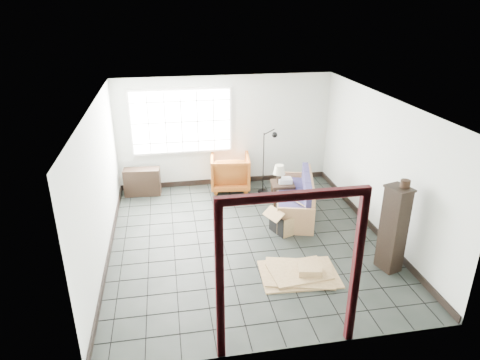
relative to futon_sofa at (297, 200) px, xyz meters
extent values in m
plane|color=black|center=(-1.24, -0.88, -0.30)|extent=(5.50, 5.50, 0.00)
cube|color=silver|center=(-1.24, 1.87, 1.00)|extent=(5.00, 0.02, 2.60)
cube|color=silver|center=(-1.24, -3.63, 1.00)|extent=(5.00, 0.02, 2.60)
cube|color=silver|center=(-3.74, -0.88, 1.00)|extent=(0.02, 5.50, 2.60)
cube|color=silver|center=(1.26, -0.88, 1.00)|extent=(0.02, 5.50, 2.60)
cube|color=white|center=(-1.24, -0.88, 2.30)|extent=(5.00, 5.50, 0.02)
cube|color=black|center=(-1.24, 1.85, -0.24)|extent=(4.95, 0.03, 0.12)
cube|color=black|center=(-3.72, -0.88, -0.24)|extent=(0.03, 5.45, 0.12)
cube|color=black|center=(1.24, -0.88, -0.24)|extent=(0.03, 5.45, 0.12)
cube|color=silver|center=(-2.24, 1.83, 1.30)|extent=(2.32, 0.06, 1.52)
cube|color=white|center=(-2.24, 1.79, 1.30)|extent=(2.20, 0.02, 1.40)
cube|color=#340B0F|center=(-2.09, -3.58, 0.75)|extent=(0.10, 0.08, 2.10)
cube|color=#340B0F|center=(-0.39, -3.58, 0.75)|extent=(0.10, 0.08, 2.10)
cube|color=#340B0F|center=(-1.24, -3.58, 1.85)|extent=(1.80, 0.08, 0.10)
cube|color=brown|center=(-0.06, 0.02, -0.14)|extent=(1.14, 1.88, 0.32)
cube|color=brown|center=(-0.29, -0.86, -0.02)|extent=(0.69, 0.24, 0.56)
cube|color=brown|center=(0.18, 0.89, -0.02)|extent=(0.69, 0.24, 0.56)
cube|color=brown|center=(0.25, -0.07, 0.18)|extent=(0.53, 1.71, 0.62)
cube|color=#171A3B|center=(-0.23, -0.54, 0.09)|extent=(0.76, 0.71, 0.14)
cube|color=#171A3B|center=(0.02, -0.61, 0.30)|extent=(0.27, 0.58, 0.46)
cube|color=#171A3B|center=(-0.07, 0.02, 0.09)|extent=(0.76, 0.71, 0.14)
cube|color=#171A3B|center=(0.17, -0.05, 0.30)|extent=(0.27, 0.58, 0.46)
cube|color=#171A3B|center=(0.08, 0.58, 0.09)|extent=(0.76, 0.71, 0.14)
cube|color=#171A3B|center=(0.32, 0.51, 0.30)|extent=(0.27, 0.58, 0.46)
imported|color=#994916|center=(-1.18, 1.52, 0.16)|extent=(0.98, 0.94, 0.92)
cube|color=black|center=(-0.20, 0.44, 0.19)|extent=(0.52, 0.52, 0.06)
cube|color=black|center=(-0.41, 0.27, -0.06)|extent=(0.05, 0.05, 0.47)
cube|color=black|center=(-0.03, 0.23, -0.06)|extent=(0.05, 0.05, 0.47)
cube|color=black|center=(-0.37, 0.65, -0.06)|extent=(0.05, 0.05, 0.47)
cube|color=black|center=(0.00, 0.61, -0.06)|extent=(0.05, 0.05, 0.47)
cylinder|color=black|center=(-0.28, 0.48, 0.29)|extent=(0.13, 0.13, 0.14)
cylinder|color=black|center=(-0.28, 0.48, 0.41)|extent=(0.03, 0.03, 0.10)
cone|color=beige|center=(-0.28, 0.48, 0.52)|extent=(0.33, 0.33, 0.20)
cube|color=silver|center=(-0.15, 0.44, 0.27)|extent=(0.30, 0.25, 0.10)
cylinder|color=black|center=(-0.29, 0.46, 0.27)|extent=(0.03, 0.06, 0.06)
cylinder|color=black|center=(-0.46, 1.18, -0.29)|extent=(0.24, 0.24, 0.03)
cylinder|color=black|center=(-0.46, 1.18, 0.42)|extent=(0.02, 0.02, 1.41)
cylinder|color=black|center=(-0.35, 1.14, 1.16)|extent=(0.24, 0.02, 0.13)
sphere|color=black|center=(-0.24, 1.09, 1.10)|extent=(0.13, 0.13, 0.13)
cube|color=black|center=(-3.20, 1.52, 0.02)|extent=(0.83, 0.38, 0.63)
cube|color=black|center=(-3.20, 1.52, 0.02)|extent=(0.77, 0.33, 0.03)
cube|color=black|center=(0.91, -2.18, 0.43)|extent=(0.36, 0.43, 1.46)
cube|color=black|center=(0.91, -2.18, 1.16)|extent=(0.41, 0.47, 0.04)
cylinder|color=black|center=(0.99, -2.18, 1.23)|extent=(0.19, 0.19, 0.11)
cube|color=brown|center=(-0.38, -0.65, -0.29)|extent=(0.68, 0.62, 0.02)
cube|color=black|center=(-0.64, -0.76, -0.11)|extent=(0.19, 0.42, 0.38)
cube|color=brown|center=(-0.12, -0.55, -0.11)|extent=(0.19, 0.42, 0.38)
cube|color=brown|center=(-0.30, -0.86, -0.11)|extent=(0.52, 0.23, 0.38)
cube|color=brown|center=(-0.46, -0.45, -0.11)|extent=(0.52, 0.23, 0.38)
cube|color=brown|center=(-0.71, -0.79, 0.14)|extent=(0.36, 0.49, 0.15)
cube|color=brown|center=(-0.05, -0.52, 0.14)|extent=(0.36, 0.49, 0.15)
cube|color=brown|center=(-0.61, -2.12, -0.29)|extent=(1.30, 0.96, 0.03)
cube|color=brown|center=(-0.61, -2.12, -0.26)|extent=(1.26, 1.06, 0.03)
cube|color=brown|center=(-0.61, -2.12, -0.23)|extent=(1.00, 0.77, 0.03)
cube|color=brown|center=(-0.46, -2.18, -0.17)|extent=(0.42, 0.36, 0.10)
camera|label=1|loc=(-2.57, -7.68, 3.85)|focal=32.00mm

